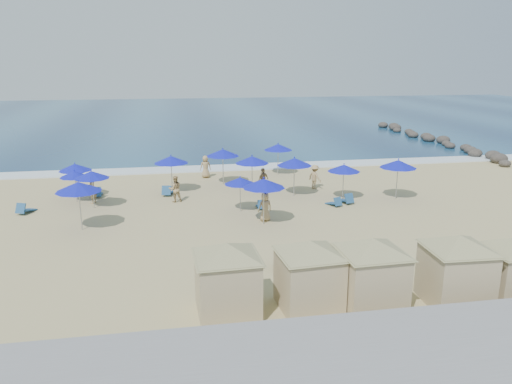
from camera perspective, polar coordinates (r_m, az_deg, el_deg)
ground at (r=27.34m, az=0.70°, el=-3.99°), size 160.00×160.00×0.00m
ocean at (r=81.04m, az=-6.64°, el=8.52°), size 160.00×80.00×0.06m
surf_line at (r=42.13m, az=-3.23°, el=2.79°), size 160.00×2.50×0.08m
seawall at (r=15.24m, az=10.67°, el=-17.87°), size 160.00×6.10×1.22m
rock_jetty at (r=58.62m, az=19.66°, el=5.69°), size 2.56×26.66×0.96m
trash_bin at (r=21.93m, az=3.41°, el=-7.69°), size 0.96×0.96×0.86m
cabana_0 at (r=17.83m, az=-3.32°, el=-8.81°), size 4.67×4.67×2.93m
cabana_1 at (r=18.27m, az=6.11°, el=-8.39°), size 4.57×4.57×2.87m
cabana_2 at (r=18.65m, az=13.06°, el=-8.04°), size 4.71×4.71×2.96m
cabana_3 at (r=19.93m, az=22.00°, el=-7.27°), size 4.70×4.70×2.95m
cabana_4 at (r=21.24m, az=27.06°, el=-6.94°), size 4.25×4.25×2.67m
umbrella_0 at (r=33.58m, az=-20.03°, el=1.93°), size 1.86×1.86×2.12m
umbrella_1 at (r=31.87m, az=-18.28°, el=1.89°), size 2.12×2.12×2.41m
umbrella_2 at (r=34.50m, az=-19.98°, el=2.68°), size 2.11×2.11×2.40m
umbrella_3 at (r=27.81m, az=-19.65°, el=0.57°), size 2.41×2.41×2.75m
umbrella_4 at (r=34.33m, az=-9.69°, el=3.67°), size 2.32×2.32×2.65m
umbrella_5 at (r=29.62m, az=-1.83°, el=1.28°), size 1.91×1.91×2.17m
umbrella_6 at (r=27.19m, az=0.89°, el=1.01°), size 2.35×2.35×2.68m
umbrella_7 at (r=33.88m, az=-0.46°, el=3.70°), size 2.31×2.31×2.63m
umbrella_8 at (r=33.11m, az=4.41°, el=3.46°), size 2.34×2.34×2.67m
umbrella_9 at (r=39.34m, az=2.54°, el=5.16°), size 2.24×2.24×2.55m
umbrella_10 at (r=33.46m, az=15.94°, el=3.10°), size 2.37×2.37×2.70m
umbrella_11 at (r=32.66m, az=10.01°, el=2.71°), size 2.11×2.11×2.41m
umbrella_12 at (r=36.19m, az=-3.82°, el=4.51°), size 2.38×2.38×2.71m
beach_chair_0 at (r=32.62m, az=-24.92°, el=-1.81°), size 1.03×1.44×0.72m
beach_chair_1 at (r=34.81m, az=-17.70°, el=-0.11°), size 0.66×1.40×0.76m
beach_chair_2 at (r=34.09m, az=-10.09°, el=0.05°), size 0.84×1.43×0.74m
beach_chair_3 at (r=30.51m, az=0.60°, el=-1.53°), size 0.58×1.19×0.64m
beach_chair_4 at (r=31.48m, az=8.99°, el=-1.20°), size 0.87×1.25×0.63m
beach_chair_5 at (r=32.19m, az=10.23°, el=-0.85°), size 0.94×1.42×0.72m
beachgoer_0 at (r=33.20m, az=-18.21°, el=0.35°), size 0.61×0.78×1.88m
beachgoer_1 at (r=32.29m, az=-9.22°, el=0.35°), size 0.94×0.80×1.70m
beachgoer_2 at (r=34.30m, az=0.83°, el=1.38°), size 1.03×0.93×1.68m
beachgoer_3 at (r=35.38m, az=6.73°, el=1.73°), size 1.09×1.28×1.72m
beachgoer_4 at (r=38.68m, az=-5.79°, el=2.90°), size 0.90×0.63×1.73m
beachgoer_5 at (r=28.09m, az=1.04°, el=-1.70°), size 0.91×0.70×1.65m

